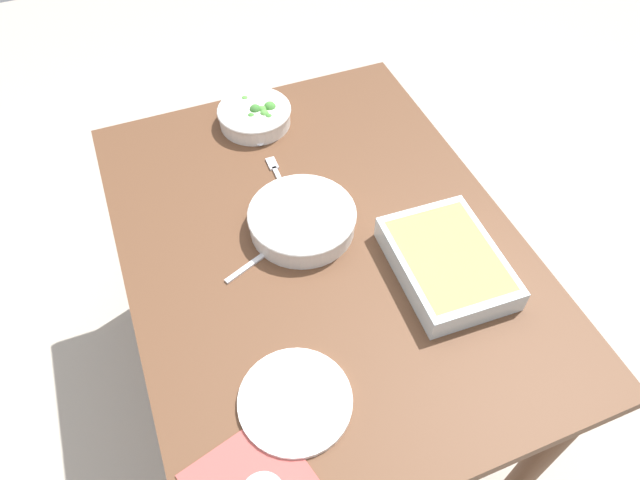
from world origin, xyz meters
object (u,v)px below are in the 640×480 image
Objects in this scene: side_plate at (295,401)px; spoon_by_broccoli at (257,132)px; broccoli_bowl at (255,115)px; spoon_by_stew at (265,254)px; baking_dish at (447,262)px; fork_on_table at (278,177)px; stew_bowl at (302,219)px.

spoon_by_broccoli is at bearing -12.44° from side_plate.
broccoli_bowl is 1.22× the size of spoon_by_stew.
side_plate is (-0.17, 0.42, -0.03)m from baking_dish.
spoon_by_broccoli is (0.77, -0.17, -0.00)m from side_plate.
spoon_by_stew is (-0.46, 0.12, -0.03)m from broccoli_bowl.
fork_on_table is at bearing 30.99° from baking_dish.
fork_on_table is (0.59, -0.17, -0.00)m from side_plate.
baking_dish is 1.83× the size of spoon_by_stew.
spoon_by_broccoli is at bearing -0.94° from fork_on_table.
broccoli_bowl is 0.05m from spoon_by_broccoli.
fork_on_table is at bearing 177.23° from broccoli_bowl.
spoon_by_stew is at bearing 62.14° from baking_dish.
fork_on_table is (-0.23, 0.01, -0.03)m from broccoli_bowl.
baking_dish is (-0.24, -0.25, 0.00)m from stew_bowl.
spoon_by_broccoli is at bearing -0.78° from stew_bowl.
baking_dish is at bearing -117.86° from spoon_by_stew.
stew_bowl is at bearing -22.26° from side_plate.
fork_on_table is (0.18, -0.00, -0.03)m from stew_bowl.
stew_bowl is 0.37m from spoon_by_broccoli.
fork_on_table is (-0.19, 0.00, -0.00)m from spoon_by_broccoli.
broccoli_bowl is 0.84m from side_plate.
broccoli_bowl reaches higher than stew_bowl.
side_plate reaches higher than spoon_by_broccoli.
spoon_by_broccoli is 0.19m from fork_on_table.
spoon_by_stew and spoon_by_broccoli have the same top height.
fork_on_table is at bearing -0.62° from stew_bowl.
broccoli_bowl is 0.93× the size of side_plate.
broccoli_bowl is 1.17× the size of spoon_by_broccoli.
spoon_by_broccoli is at bearing -15.39° from spoon_by_stew.
broccoli_bowl is at bearing -14.97° from spoon_by_stew.
side_plate is 1.24× the size of fork_on_table.
baking_dish is 1.74× the size of fork_on_table.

